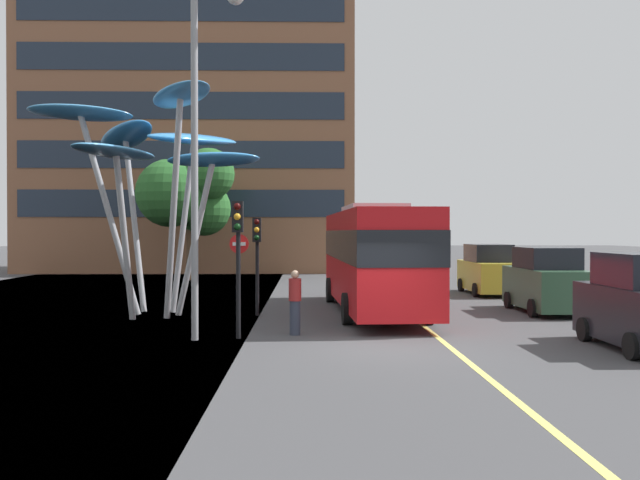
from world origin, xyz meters
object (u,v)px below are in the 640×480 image
object	(u,v)px
car_parked_mid	(546,282)
red_bus	(373,254)
traffic_light_kerb_far	(257,244)
no_entry_sign	(239,263)
leaf_sculpture	(152,146)
pedestrian	(295,302)
car_parked_far	(488,271)
traffic_light_kerb_near	(238,239)
street_lamp	(204,122)

from	to	relation	value
car_parked_mid	red_bus	bearing A→B (deg)	178.40
traffic_light_kerb_far	no_entry_sign	bearing A→B (deg)	-111.31
leaf_sculpture	traffic_light_kerb_far	distance (m)	4.92
no_entry_sign	pedestrian	bearing A→B (deg)	-58.88
leaf_sculpture	car_parked_far	size ratio (longest dim) A/B	1.91
leaf_sculpture	car_parked_mid	xyz separation A→B (m)	(13.47, 0.08, -4.60)
red_bus	traffic_light_kerb_far	bearing A→B (deg)	-167.31
traffic_light_kerb_near	no_entry_sign	bearing A→B (deg)	95.21
no_entry_sign	car_parked_far	bearing A→B (deg)	40.70
traffic_light_kerb_far	street_lamp	bearing A→B (deg)	-101.00
leaf_sculpture	car_parked_far	xyz separation A→B (m)	(13.29, 6.90, -4.62)
car_parked_mid	street_lamp	xyz separation A→B (m)	(-10.84, -5.71, 4.52)
leaf_sculpture	car_parked_mid	distance (m)	14.23
pedestrian	traffic_light_kerb_far	bearing A→B (deg)	107.67
red_bus	traffic_light_kerb_near	world-z (taller)	red_bus
street_lamp	pedestrian	xyz separation A→B (m)	(2.30, 0.82, -4.70)
street_lamp	no_entry_sign	world-z (taller)	street_lamp
leaf_sculpture	car_parked_far	world-z (taller)	leaf_sculpture
traffic_light_kerb_far	car_parked_mid	bearing A→B (deg)	4.18
leaf_sculpture	street_lamp	world-z (taller)	street_lamp
street_lamp	car_parked_far	bearing A→B (deg)	49.60
pedestrian	no_entry_sign	size ratio (longest dim) A/B	0.65
red_bus	traffic_light_kerb_far	distance (m)	4.05
leaf_sculpture	no_entry_sign	bearing A→B (deg)	-30.45
traffic_light_kerb_near	no_entry_sign	xyz separation A→B (m)	(-0.33, 3.64, -0.79)
traffic_light_kerb_far	pedestrian	xyz separation A→B (m)	(1.33, -4.16, -1.48)
traffic_light_kerb_near	pedestrian	bearing A→B (deg)	24.75
traffic_light_kerb_near	street_lamp	distance (m)	3.11
red_bus	pedestrian	bearing A→B (deg)	-117.31
traffic_light_kerb_far	street_lamp	size ratio (longest dim) A/B	0.36
car_parked_mid	no_entry_sign	size ratio (longest dim) A/B	1.57
traffic_light_kerb_near	traffic_light_kerb_far	distance (m)	4.84
traffic_light_kerb_near	pedestrian	world-z (taller)	traffic_light_kerb_near
traffic_light_kerb_far	street_lamp	distance (m)	6.01
car_parked_mid	car_parked_far	xyz separation A→B (m)	(-0.17, 6.83, -0.02)
red_bus	no_entry_sign	distance (m)	4.87
car_parked_mid	street_lamp	distance (m)	13.06
red_bus	car_parked_far	bearing A→B (deg)	49.13
car_parked_far	car_parked_mid	bearing A→B (deg)	-88.56
red_bus	no_entry_sign	world-z (taller)	red_bus
car_parked_far	traffic_light_kerb_near	bearing A→B (deg)	-128.45
car_parked_far	pedestrian	bearing A→B (deg)	-125.56
leaf_sculpture	traffic_light_kerb_far	bearing A→B (deg)	-10.17
traffic_light_kerb_near	pedestrian	size ratio (longest dim) A/B	2.05
red_bus	leaf_sculpture	xyz separation A→B (m)	(-7.53, -0.24, 3.65)
red_bus	leaf_sculpture	size ratio (longest dim) A/B	1.34
traffic_light_kerb_far	car_parked_mid	world-z (taller)	traffic_light_kerb_far
car_parked_mid	street_lamp	size ratio (longest dim) A/B	0.47
leaf_sculpture	street_lamp	bearing A→B (deg)	-65.00
red_bus	car_parked_far	distance (m)	8.86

